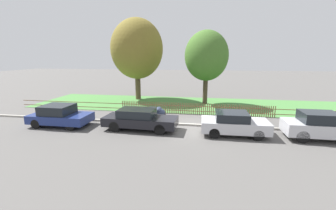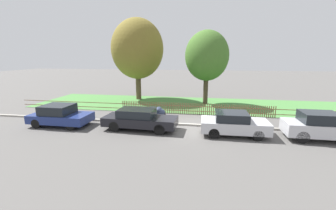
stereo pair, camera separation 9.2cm
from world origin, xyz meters
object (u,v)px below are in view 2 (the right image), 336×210
parked_car_silver_hatchback (60,115)px  tree_behind_motorcycle (207,56)px  tree_nearest_kerb (137,49)px  parked_car_black_saloon (139,119)px  parked_car_red_compact (321,126)px  covered_motorcycle (153,112)px  parked_car_navy_estate (234,123)px

parked_car_silver_hatchback → tree_behind_motorcycle: bearing=42.5°
tree_nearest_kerb → parked_car_silver_hatchback: bearing=-103.3°
parked_car_black_saloon → parked_car_red_compact: 10.09m
covered_motorcycle → parked_car_silver_hatchback: bearing=-160.0°
parked_car_red_compact → parked_car_black_saloon: bearing=-179.9°
covered_motorcycle → tree_nearest_kerb: tree_nearest_kerb is taller
parked_car_black_saloon → tree_nearest_kerb: bearing=109.1°
parked_car_silver_hatchback → parked_car_black_saloon: 5.30m
covered_motorcycle → tree_nearest_kerb: 9.42m
parked_car_red_compact → tree_nearest_kerb: 16.85m
parked_car_black_saloon → parked_car_silver_hatchback: bearing=-177.3°
parked_car_silver_hatchback → parked_car_black_saloon: size_ratio=0.83×
parked_car_silver_hatchback → parked_car_navy_estate: 10.88m
parked_car_red_compact → covered_motorcycle: parked_car_red_compact is taller
tree_nearest_kerb → tree_behind_motorcycle: tree_nearest_kerb is taller
parked_car_silver_hatchback → parked_car_black_saloon: bearing=0.8°
parked_car_navy_estate → tree_nearest_kerb: tree_nearest_kerb is taller
parked_car_black_saloon → covered_motorcycle: (0.38, 2.06, -0.05)m
parked_car_navy_estate → parked_car_black_saloon: bearing=178.6°
parked_car_navy_estate → tree_nearest_kerb: size_ratio=0.46×
parked_car_silver_hatchback → parked_car_navy_estate: bearing=0.1°
parked_car_red_compact → covered_motorcycle: (-9.71, 2.12, -0.15)m
parked_car_silver_hatchback → covered_motorcycle: bearing=20.6°
covered_motorcycle → parked_car_red_compact: bearing=-13.0°
parked_car_black_saloon → tree_nearest_kerb: (-3.00, 9.61, 4.46)m
parked_car_red_compact → tree_behind_motorcycle: tree_behind_motorcycle is taller
parked_car_silver_hatchback → tree_nearest_kerb: 10.91m
tree_nearest_kerb → tree_behind_motorcycle: bearing=-9.9°
parked_car_black_saloon → parked_car_red_compact: size_ratio=1.19×
parked_car_silver_hatchback → tree_nearest_kerb: tree_nearest_kerb is taller
parked_car_black_saloon → parked_car_navy_estate: parked_car_navy_estate is taller
tree_nearest_kerb → tree_behind_motorcycle: size_ratio=1.21×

